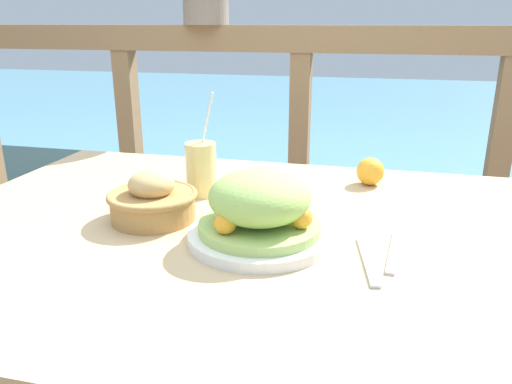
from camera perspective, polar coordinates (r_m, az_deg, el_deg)
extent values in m
cube|color=tan|center=(1.00, -3.27, -5.00)|extent=(1.25, 0.97, 0.04)
cube|color=tan|center=(1.73, -17.19, -8.57)|extent=(0.06, 0.06, 0.70)
cube|color=tan|center=(1.54, 23.31, -12.94)|extent=(0.06, 0.06, 0.70)
cube|color=#937551|center=(1.80, 5.30, 17.04)|extent=(2.80, 0.08, 0.09)
cube|color=#937551|center=(2.11, -13.78, 1.54)|extent=(0.07, 0.07, 1.02)
cube|color=#937551|center=(1.90, 4.80, 0.13)|extent=(0.07, 0.07, 1.02)
cube|color=#937551|center=(1.93, 25.24, -1.44)|extent=(0.07, 0.07, 1.02)
cube|color=#568EA8|center=(4.38, 9.99, 6.98)|extent=(12.00, 4.00, 0.47)
cylinder|color=white|center=(0.92, 0.41, -5.04)|extent=(0.26, 0.26, 0.02)
cylinder|color=#A8C66B|center=(0.92, 0.41, -3.96)|extent=(0.23, 0.23, 0.02)
ellipsoid|color=#9EC660|center=(0.90, 0.42, -0.57)|extent=(0.19, 0.19, 0.10)
sphere|color=#F9A328|center=(0.88, 5.20, -2.93)|extent=(0.04, 0.04, 0.04)
sphere|color=#F9A328|center=(0.98, -0.54, -0.63)|extent=(0.04, 0.04, 0.04)
sphere|color=#F9A328|center=(0.86, -3.51, -3.52)|extent=(0.04, 0.04, 0.04)
cylinder|color=#DBCC7F|center=(1.16, -6.29, 2.60)|extent=(0.07, 0.07, 0.12)
cylinder|color=white|center=(1.15, -6.01, 6.23)|extent=(0.07, 0.04, 0.21)
cylinder|color=#AD7F47|center=(1.04, -11.71, -1.63)|extent=(0.17, 0.17, 0.06)
torus|color=#AD7F47|center=(1.03, -11.80, -0.35)|extent=(0.18, 0.18, 0.01)
ellipsoid|color=tan|center=(1.02, -11.89, 0.86)|extent=(0.09, 0.09, 0.06)
cylinder|color=gray|center=(1.89, -5.74, 19.97)|extent=(0.16, 0.16, 0.10)
cube|color=silver|center=(0.87, 12.64, -7.66)|extent=(0.05, 0.18, 0.00)
cube|color=silver|center=(0.92, 15.50, -6.52)|extent=(0.03, 0.18, 0.00)
sphere|color=#F9A328|center=(1.27, 12.93, 2.31)|extent=(0.07, 0.07, 0.07)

